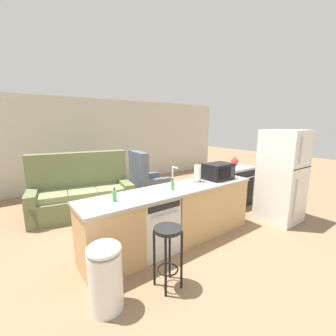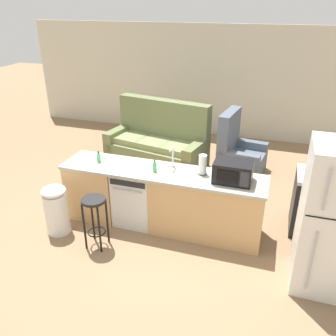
# 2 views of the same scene
# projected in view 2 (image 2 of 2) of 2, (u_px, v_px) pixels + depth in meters

# --- Properties ---
(ground_plane) EXTENTS (24.00, 24.00, 0.00)m
(ground_plane) POSITION_uv_depth(u_px,v_px,m) (153.00, 223.00, 5.42)
(ground_plane) COLOR #896B4C
(wall_back) EXTENTS (10.00, 0.06, 2.60)m
(wall_back) POSITION_uv_depth(u_px,v_px,m) (225.00, 83.00, 8.38)
(wall_back) COLOR beige
(wall_back) RESTS_ON ground_plane
(kitchen_counter) EXTENTS (2.94, 0.66, 0.90)m
(kitchen_counter) POSITION_uv_depth(u_px,v_px,m) (168.00, 201.00, 5.17)
(kitchen_counter) COLOR tan
(kitchen_counter) RESTS_ON ground_plane
(dishwasher) EXTENTS (0.58, 0.61, 0.84)m
(dishwasher) POSITION_uv_depth(u_px,v_px,m) (136.00, 196.00, 5.30)
(dishwasher) COLOR silver
(dishwasher) RESTS_ON ground_plane
(stove_range) EXTENTS (0.76, 0.68, 0.90)m
(stove_range) POSITION_uv_depth(u_px,v_px,m) (321.00, 204.00, 5.04)
(stove_range) COLOR black
(stove_range) RESTS_ON ground_plane
(refrigerator) EXTENTS (0.72, 0.73, 1.76)m
(refrigerator) POSITION_uv_depth(u_px,v_px,m) (334.00, 220.00, 3.91)
(refrigerator) COLOR white
(refrigerator) RESTS_ON ground_plane
(microwave) EXTENTS (0.50, 0.37, 0.28)m
(microwave) POSITION_uv_depth(u_px,v_px,m) (233.00, 172.00, 4.65)
(microwave) COLOR black
(microwave) RESTS_ON kitchen_counter
(sink_faucet) EXTENTS (0.07, 0.18, 0.30)m
(sink_faucet) POSITION_uv_depth(u_px,v_px,m) (172.00, 159.00, 5.05)
(sink_faucet) COLOR silver
(sink_faucet) RESTS_ON kitchen_counter
(paper_towel_roll) EXTENTS (0.14, 0.14, 0.28)m
(paper_towel_roll) POSITION_uv_depth(u_px,v_px,m) (203.00, 165.00, 4.84)
(paper_towel_roll) COLOR #4C4C51
(paper_towel_roll) RESTS_ON kitchen_counter
(soap_bottle) EXTENTS (0.06, 0.06, 0.18)m
(soap_bottle) POSITION_uv_depth(u_px,v_px,m) (155.00, 167.00, 4.93)
(soap_bottle) COLOR #4CB266
(soap_bottle) RESTS_ON kitchen_counter
(dish_soap_bottle) EXTENTS (0.06, 0.06, 0.18)m
(dish_soap_bottle) POSITION_uv_depth(u_px,v_px,m) (99.00, 158.00, 5.22)
(dish_soap_bottle) COLOR #4CB266
(dish_soap_bottle) RESTS_ON kitchen_counter
(bar_stool) EXTENTS (0.32, 0.32, 0.74)m
(bar_stool) POSITION_uv_depth(u_px,v_px,m) (95.00, 212.00, 4.69)
(bar_stool) COLOR black
(bar_stool) RESTS_ON ground_plane
(trash_bin) EXTENTS (0.35, 0.35, 0.74)m
(trash_bin) POSITION_uv_depth(u_px,v_px,m) (56.00, 209.00, 5.06)
(trash_bin) COLOR white
(trash_bin) RESTS_ON ground_plane
(couch) EXTENTS (2.14, 1.27, 1.27)m
(couch) POSITION_uv_depth(u_px,v_px,m) (159.00, 144.00, 7.28)
(couch) COLOR #667047
(couch) RESTS_ON ground_plane
(armchair) EXTENTS (0.91, 0.95, 1.20)m
(armchair) POSITION_uv_depth(u_px,v_px,m) (237.00, 155.00, 6.88)
(armchair) COLOR #515B6B
(armchair) RESTS_ON ground_plane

